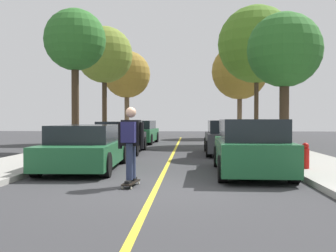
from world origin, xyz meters
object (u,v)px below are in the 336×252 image
Objects in this scene: parked_car_left_near at (120,137)px; street_tree_left_nearest at (75,41)px; parked_car_left_nearest at (86,147)px; parked_car_right_near at (229,138)px; street_tree_left_far at (127,75)px; street_tree_right_far at (240,72)px; parked_car_right_nearest at (250,147)px; fire_hydrant at (305,156)px; street_tree_left_near at (104,55)px; street_tree_right_near at (257,44)px; street_tree_right_nearest at (284,51)px; skateboarder at (130,140)px; parked_car_left_far at (139,132)px; skateboard at (131,183)px.

parked_car_left_near is 4.98m from street_tree_left_nearest.
parked_car_right_near is (4.67, 5.32, 0.05)m from parked_car_left_nearest.
street_tree_right_far is (9.08, -2.08, -0.05)m from street_tree_left_far.
parked_car_right_nearest is 1.53m from fire_hydrant.
parked_car_right_nearest is at bearing -173.89° from fire_hydrant.
street_tree_left_far is 0.98× the size of street_tree_right_far.
parked_car_left_nearest is 14.04m from street_tree_left_near.
street_tree_left_nearest is at bearing -149.87° from street_tree_right_near.
skateboarder is at bearing -122.72° from street_tree_right_nearest.
street_tree_right_near is 7.95m from street_tree_right_far.
parked_car_left_near is at bearing -90.01° from parked_car_left_far.
parked_car_left_far is 14.19m from parked_car_right_nearest.
street_tree_left_far is at bearing 90.00° from street_tree_left_near.
parked_car_right_near is 11.35m from street_tree_left_near.
street_tree_right_nearest is (6.87, -0.83, 3.57)m from parked_car_left_near.
fire_hydrant is at bearing -75.89° from parked_car_right_near.
parked_car_left_near is 0.99× the size of parked_car_right_nearest.
parked_car_right_near is 6.01× the size of fire_hydrant.
parked_car_left_nearest is 2.86× the size of skateboarder.
parked_car_left_nearest is 22.48m from street_tree_left_far.
street_tree_left_nearest is at bearing -110.34° from parked_car_left_far.
parked_car_right_near is 0.66× the size of street_tree_left_nearest.
street_tree_left_nearest reaches higher than skateboarder.
street_tree_right_far is 10.21× the size of fire_hydrant.
parked_car_right_near is 8.79m from skateboard.
street_tree_left_far reaches higher than street_tree_right_nearest.
parked_car_left_near is 0.63× the size of street_tree_right_far.
street_tree_left_near is 1.00× the size of street_tree_left_far.
parked_car_left_nearest is at bearing -90.02° from parked_car_left_far.
parked_car_left_far is 0.98× the size of parked_car_right_nearest.
fire_hydrant reaches higher than skateboard.
skateboarder is (3.97, -16.02, -4.37)m from street_tree_left_near.
street_tree_left_near is at bearing 121.48° from fire_hydrant.
parked_car_right_nearest is at bearing 36.66° from skateboard.
parked_car_left_nearest is 21.46m from street_tree_right_far.
skateboard is (3.98, -9.60, -4.96)m from street_tree_left_nearest.
parked_car_right_near is at bearing 70.72° from skateboard.
parked_car_left_near is at bearing 101.42° from skateboard.
street_tree_left_near is 10.03× the size of fire_hydrant.
street_tree_left_near is at bearing 103.96° from skateboard.
parked_car_left_near reaches higher than fire_hydrant.
parked_car_left_nearest is at bearing -90.02° from parked_car_left_near.
skateboarder is at bearing -108.92° from street_tree_right_near.
parked_car_left_far is 5.22m from street_tree_left_near.
street_tree_right_far reaches higher than parked_car_left_far.
parked_car_left_near is 0.64× the size of street_tree_left_near.
street_tree_left_far is at bearing 112.50° from parked_car_right_near.
skateboarder is at bearing -96.59° from skateboard.
skateboard is (-4.40, -2.32, -0.40)m from fire_hydrant.
street_tree_right_near reaches higher than street_tree_right_nearest.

